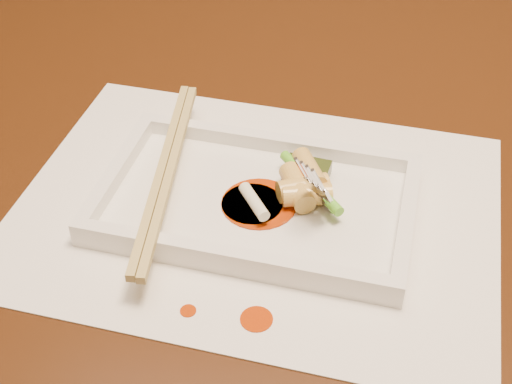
% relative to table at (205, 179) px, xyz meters
% --- Properties ---
extents(table, '(1.40, 0.90, 0.75)m').
position_rel_table_xyz_m(table, '(0.00, 0.00, 0.00)').
color(table, black).
rests_on(table, ground).
extents(placemat, '(0.40, 0.30, 0.00)m').
position_rel_table_xyz_m(placemat, '(0.10, -0.14, 0.10)').
color(placemat, white).
rests_on(placemat, table).
extents(sauce_splatter_a, '(0.02, 0.02, 0.00)m').
position_rel_table_xyz_m(sauce_splatter_a, '(0.13, -0.26, 0.10)').
color(sauce_splatter_a, '#AE3305').
rests_on(sauce_splatter_a, placemat).
extents(sauce_splatter_b, '(0.01, 0.01, 0.00)m').
position_rel_table_xyz_m(sauce_splatter_b, '(0.08, -0.26, 0.10)').
color(sauce_splatter_b, '#AE3305').
rests_on(sauce_splatter_b, placemat).
extents(plate_base, '(0.26, 0.16, 0.01)m').
position_rel_table_xyz_m(plate_base, '(0.10, -0.14, 0.11)').
color(plate_base, white).
rests_on(plate_base, placemat).
extents(plate_rim_far, '(0.26, 0.01, 0.01)m').
position_rel_table_xyz_m(plate_rim_far, '(0.10, -0.07, 0.12)').
color(plate_rim_far, white).
rests_on(plate_rim_far, plate_base).
extents(plate_rim_near, '(0.26, 0.01, 0.01)m').
position_rel_table_xyz_m(plate_rim_near, '(0.10, -0.22, 0.12)').
color(plate_rim_near, white).
rests_on(plate_rim_near, plate_base).
extents(plate_rim_left, '(0.01, 0.14, 0.01)m').
position_rel_table_xyz_m(plate_rim_left, '(-0.03, -0.14, 0.12)').
color(plate_rim_left, white).
rests_on(plate_rim_left, plate_base).
extents(plate_rim_right, '(0.01, 0.14, 0.01)m').
position_rel_table_xyz_m(plate_rim_right, '(0.22, -0.14, 0.12)').
color(plate_rim_right, white).
rests_on(plate_rim_right, plate_base).
extents(veg_piece, '(0.04, 0.03, 0.01)m').
position_rel_table_xyz_m(veg_piece, '(0.13, -0.10, 0.12)').
color(veg_piece, black).
rests_on(veg_piece, plate_base).
extents(scallion_white, '(0.03, 0.04, 0.01)m').
position_rel_table_xyz_m(scallion_white, '(0.10, -0.16, 0.12)').
color(scallion_white, '#EAEACC').
rests_on(scallion_white, plate_base).
extents(scallion_green, '(0.07, 0.07, 0.01)m').
position_rel_table_xyz_m(scallion_green, '(0.14, -0.12, 0.12)').
color(scallion_green, '#4BAF1C').
rests_on(scallion_green, plate_base).
extents(chopstick_a, '(0.05, 0.25, 0.01)m').
position_rel_table_xyz_m(chopstick_a, '(0.01, -0.14, 0.13)').
color(chopstick_a, tan).
rests_on(chopstick_a, plate_rim_near).
extents(chopstick_b, '(0.05, 0.25, 0.01)m').
position_rel_table_xyz_m(chopstick_b, '(0.02, -0.14, 0.13)').
color(chopstick_b, tan).
rests_on(chopstick_b, plate_rim_near).
extents(fork, '(0.09, 0.10, 0.14)m').
position_rel_table_xyz_m(fork, '(0.17, -0.12, 0.18)').
color(fork, silver).
rests_on(fork, plate_base).
extents(sauce_blob_0, '(0.06, 0.06, 0.00)m').
position_rel_table_xyz_m(sauce_blob_0, '(0.10, -0.14, 0.11)').
color(sauce_blob_0, '#AE3305').
rests_on(sauce_blob_0, plate_base).
extents(sauce_blob_1, '(0.05, 0.05, 0.00)m').
position_rel_table_xyz_m(sauce_blob_1, '(0.09, -0.15, 0.11)').
color(sauce_blob_1, '#AE3305').
rests_on(sauce_blob_1, plate_base).
extents(sauce_blob_2, '(0.04, 0.04, 0.00)m').
position_rel_table_xyz_m(sauce_blob_2, '(0.10, -0.14, 0.11)').
color(sauce_blob_2, '#AE3305').
rests_on(sauce_blob_2, plate_base).
extents(rice_cake_0, '(0.04, 0.03, 0.02)m').
position_rel_table_xyz_m(rice_cake_0, '(0.14, -0.14, 0.12)').
color(rice_cake_0, '#DDC567').
rests_on(rice_cake_0, plate_base).
extents(rice_cake_1, '(0.05, 0.04, 0.02)m').
position_rel_table_xyz_m(rice_cake_1, '(0.13, -0.13, 0.12)').
color(rice_cake_1, '#DDC567').
rests_on(rice_cake_1, plate_base).
extents(rice_cake_2, '(0.04, 0.04, 0.02)m').
position_rel_table_xyz_m(rice_cake_2, '(0.13, -0.11, 0.13)').
color(rice_cake_2, '#DDC567').
rests_on(rice_cake_2, plate_base).
extents(rice_cake_3, '(0.04, 0.05, 0.02)m').
position_rel_table_xyz_m(rice_cake_3, '(0.13, -0.13, 0.12)').
color(rice_cake_3, '#DDC567').
rests_on(rice_cake_3, plate_base).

